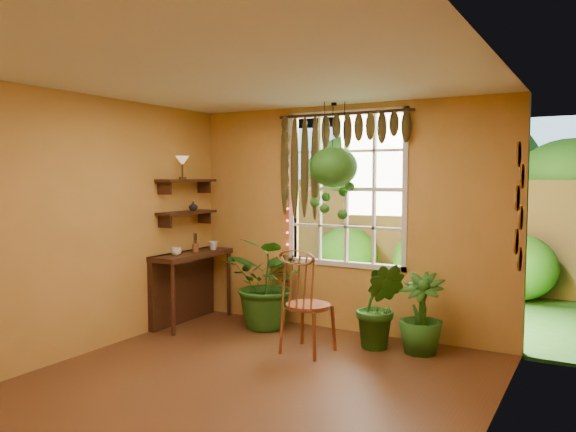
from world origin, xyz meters
name	(u,v)px	position (x,y,z in m)	size (l,w,h in m)	color
floor	(238,392)	(0.00, 0.00, 0.00)	(4.50, 4.50, 0.00)	#592C19
ceiling	(236,74)	(0.00, 0.00, 2.70)	(4.50, 4.50, 0.00)	silver
wall_back	(345,219)	(0.00, 2.25, 1.35)	(4.00, 4.00, 0.00)	#CA8F45
wall_left	(76,226)	(-2.00, 0.00, 1.35)	(4.50, 4.50, 0.00)	#CA8F45
wall_right	(484,251)	(2.00, 0.00, 1.35)	(4.50, 4.50, 0.00)	#CA8F45
window	(347,189)	(0.00, 2.28, 1.70)	(1.52, 0.10, 1.86)	white
valance_vine	(336,140)	(-0.08, 2.16, 2.28)	(1.70, 0.12, 1.10)	#3D2110
string_lights	(287,185)	(-0.76, 2.19, 1.75)	(0.03, 0.03, 1.54)	#FF2633
wall_plates	(518,208)	(1.98, 1.79, 1.55)	(0.04, 0.32, 1.10)	#FFF2D0
counter_ledge	(186,279)	(-1.91, 1.60, 0.55)	(0.40, 1.20, 0.90)	#3D2110
shelf_lower	(187,212)	(-1.88, 1.60, 1.40)	(0.25, 0.90, 0.04)	#3D2110
shelf_upper	(187,181)	(-1.88, 1.60, 1.80)	(0.25, 0.90, 0.04)	#3D2110
backyard	(456,207)	(0.24, 6.87, 1.28)	(14.00, 10.00, 12.00)	#225819
windsor_chair	(306,319)	(0.01, 1.23, 0.37)	(0.51, 0.54, 1.27)	brown
potted_plant_left	(269,283)	(-0.83, 1.87, 0.56)	(1.02, 0.88, 1.13)	#214D14
potted_plant_mid	(380,306)	(0.63, 1.75, 0.47)	(0.51, 0.41, 0.94)	#214D14
potted_plant_right	(421,314)	(1.06, 1.82, 0.42)	(0.47, 0.47, 0.84)	#214D14
hanging_basket	(334,172)	(-0.06, 2.04, 1.90)	(0.56, 0.56, 1.36)	black
cup_a	(176,252)	(-1.78, 1.27, 0.95)	(0.13, 0.13, 0.10)	silver
cup_b	(213,246)	(-1.72, 1.92, 0.96)	(0.12, 0.12, 0.11)	beige
brush_jar	(195,243)	(-1.80, 1.67, 1.02)	(0.08, 0.08, 0.30)	brown
shelf_vase	(193,206)	(-1.87, 1.72, 1.48)	(0.11, 0.11, 0.12)	#B2AD99
tiffany_lamp	(182,162)	(-1.86, 1.50, 2.03)	(0.17, 0.17, 0.29)	#513717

